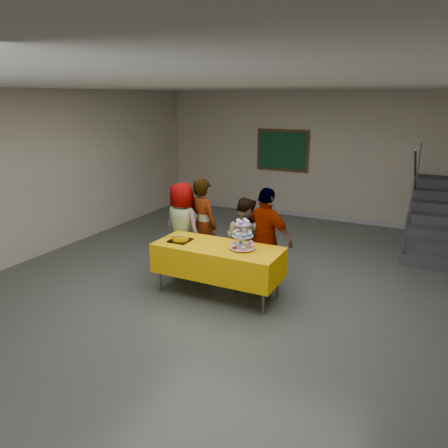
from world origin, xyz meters
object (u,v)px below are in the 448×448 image
at_px(bake_table, 218,260).
at_px(staircase, 444,222).
at_px(schoolchild_d, 266,239).
at_px(bear_cake, 180,237).
at_px(noticeboard, 283,150).
at_px(schoolchild_a, 182,228).
at_px(cupcake_stand, 243,237).
at_px(schoolchild_c, 245,241).
at_px(schoolchild_b, 203,225).

distance_m(bake_table, staircase, 4.96).
xyz_separation_m(bake_table, schoolchild_d, (0.53, 0.58, 0.23)).
relative_size(bear_cake, noticeboard, 0.28).
distance_m(bear_cake, schoolchild_a, 0.70).
relative_size(cupcake_stand, schoolchild_d, 0.28).
bearing_deg(cupcake_stand, schoolchild_d, 74.79).
bearing_deg(schoolchild_d, schoolchild_a, 15.16).
xyz_separation_m(schoolchild_c, schoolchild_d, (0.36, -0.01, 0.09)).
xyz_separation_m(schoolchild_b, schoolchild_c, (0.84, -0.18, -0.10)).
bearing_deg(staircase, schoolchild_c, -129.33).
xyz_separation_m(schoolchild_d, noticeboard, (-1.25, 4.25, 0.81)).
distance_m(bear_cake, staircase, 5.40).
distance_m(staircase, noticeboard, 3.93).
bearing_deg(noticeboard, bake_table, -81.44).
xyz_separation_m(bake_table, bear_cake, (-0.61, -0.05, 0.27)).
bearing_deg(schoolchild_c, schoolchild_a, 13.24).
height_order(bear_cake, schoolchild_d, schoolchild_d).
distance_m(cupcake_stand, schoolchild_c, 0.65).
bearing_deg(bake_table, schoolchild_d, 47.62).
relative_size(schoolchild_c, staircase, 0.58).
bearing_deg(cupcake_stand, staircase, 56.96).
bearing_deg(schoolchild_d, staircase, -111.08).
distance_m(schoolchild_a, noticeboard, 4.36).
height_order(cupcake_stand, bear_cake, cupcake_stand).
distance_m(bake_table, schoolchild_c, 0.63).
bearing_deg(noticeboard, cupcake_stand, -77.01).
bearing_deg(schoolchild_a, schoolchild_d, -164.91).
bearing_deg(bake_table, bear_cake, -175.22).
height_order(schoolchild_a, staircase, staircase).
xyz_separation_m(schoolchild_c, staircase, (2.79, 3.40, -0.21)).
height_order(bear_cake, schoolchild_a, schoolchild_a).
relative_size(staircase, noticeboard, 1.85).
bearing_deg(staircase, schoolchild_a, -138.67).
height_order(bake_table, bear_cake, bear_cake).
height_order(schoolchild_c, schoolchild_d, schoolchild_d).
bearing_deg(cupcake_stand, schoolchild_b, 145.13).
relative_size(schoolchild_c, noticeboard, 1.07).
distance_m(schoolchild_c, schoolchild_d, 0.37).
bearing_deg(schoolchild_b, schoolchild_a, 56.61).
height_order(schoolchild_b, schoolchild_d, schoolchild_b).
xyz_separation_m(bear_cake, schoolchild_d, (1.14, 0.63, -0.04)).
relative_size(cupcake_stand, schoolchild_c, 0.32).
xyz_separation_m(bear_cake, staircase, (3.56, 4.04, -0.34)).
bearing_deg(schoolchild_d, bake_table, 61.93).
height_order(schoolchild_a, schoolchild_c, schoolchild_a).
distance_m(bear_cake, noticeboard, 4.94).
distance_m(cupcake_stand, schoolchild_a, 1.44).
distance_m(schoolchild_b, noticeboard, 4.14).
relative_size(cupcake_stand, schoolchild_b, 0.28).
height_order(bake_table, staircase, staircase).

